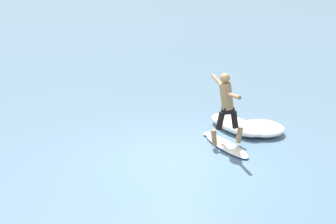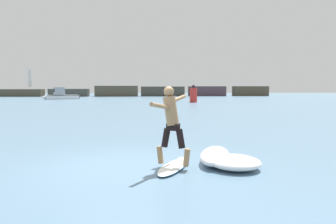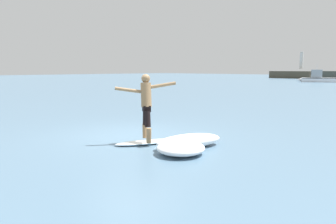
% 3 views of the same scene
% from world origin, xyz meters
% --- Properties ---
extents(ground_plane, '(200.00, 200.00, 0.00)m').
position_xyz_m(ground_plane, '(0.00, 0.00, 0.00)').
color(ground_plane, slate).
extents(surfboard, '(1.14, 1.89, 0.23)m').
position_xyz_m(surfboard, '(1.19, -0.41, 0.05)').
color(surfboard, white).
rests_on(surfboard, ground).
extents(surfer, '(0.98, 1.45, 1.80)m').
position_xyz_m(surfer, '(1.13, -0.42, 1.15)').
color(surfer, '#94714C').
rests_on(surfer, surfboard).
extents(wave_foam_at_tail, '(1.24, 1.99, 0.35)m').
position_xyz_m(wave_foam_at_tail, '(2.28, 0.05, 0.18)').
color(wave_foam_at_tail, white).
rests_on(wave_foam_at_tail, ground).
extents(wave_foam_at_nose, '(1.59, 1.62, 0.31)m').
position_xyz_m(wave_foam_at_nose, '(2.57, -0.60, 0.15)').
color(wave_foam_at_nose, white).
rests_on(wave_foam_at_nose, ground).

